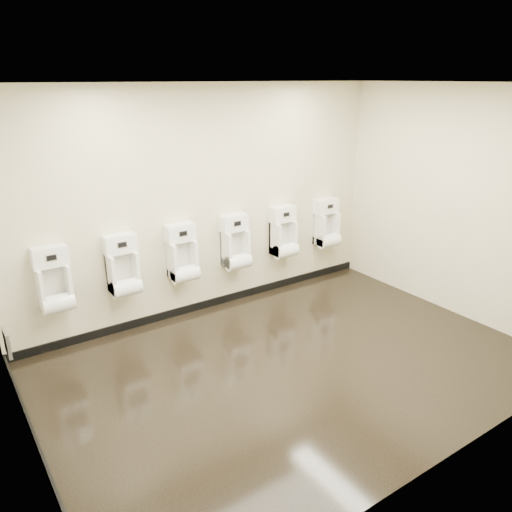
{
  "coord_description": "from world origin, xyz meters",
  "views": [
    {
      "loc": [
        -2.86,
        -3.53,
        2.85
      ],
      "look_at": [
        -0.09,
        0.55,
        1.08
      ],
      "focal_mm": 35.0,
      "sensor_mm": 36.0,
      "label": 1
    }
  ],
  "objects_px": {
    "urinal_3": "(236,246)",
    "urinal_5": "(327,227)",
    "urinal_0": "(54,284)",
    "urinal_1": "(123,270)",
    "access_panel": "(7,343)",
    "urinal_2": "(183,257)",
    "urinal_4": "(284,236)"
  },
  "relations": [
    {
      "from": "urinal_3",
      "to": "urinal_5",
      "type": "height_order",
      "value": "same"
    },
    {
      "from": "urinal_0",
      "to": "urinal_1",
      "type": "distance_m",
      "value": 0.74
    },
    {
      "from": "access_panel",
      "to": "urinal_2",
      "type": "bearing_deg",
      "value": 11.78
    },
    {
      "from": "urinal_0",
      "to": "urinal_3",
      "type": "relative_size",
      "value": 1.0
    },
    {
      "from": "urinal_0",
      "to": "urinal_2",
      "type": "distance_m",
      "value": 1.48
    },
    {
      "from": "urinal_1",
      "to": "urinal_4",
      "type": "bearing_deg",
      "value": 0.0
    },
    {
      "from": "urinal_0",
      "to": "urinal_5",
      "type": "distance_m",
      "value": 3.79
    },
    {
      "from": "urinal_2",
      "to": "urinal_5",
      "type": "height_order",
      "value": "same"
    },
    {
      "from": "urinal_3",
      "to": "urinal_5",
      "type": "xyz_separation_m",
      "value": [
        1.56,
        0.0,
        0.0
      ]
    },
    {
      "from": "access_panel",
      "to": "urinal_1",
      "type": "xyz_separation_m",
      "value": [
        1.31,
        0.43,
        0.31
      ]
    },
    {
      "from": "urinal_4",
      "to": "urinal_0",
      "type": "bearing_deg",
      "value": 180.0
    },
    {
      "from": "urinal_1",
      "to": "urinal_4",
      "type": "distance_m",
      "value": 2.26
    },
    {
      "from": "urinal_1",
      "to": "urinal_5",
      "type": "height_order",
      "value": "same"
    },
    {
      "from": "urinal_0",
      "to": "urinal_4",
      "type": "height_order",
      "value": "same"
    },
    {
      "from": "urinal_4",
      "to": "urinal_5",
      "type": "xyz_separation_m",
      "value": [
        0.79,
        0.0,
        0.0
      ]
    },
    {
      "from": "access_panel",
      "to": "urinal_0",
      "type": "height_order",
      "value": "urinal_0"
    },
    {
      "from": "urinal_3",
      "to": "urinal_4",
      "type": "bearing_deg",
      "value": 0.0
    },
    {
      "from": "urinal_5",
      "to": "urinal_2",
      "type": "bearing_deg",
      "value": 180.0
    },
    {
      "from": "access_panel",
      "to": "urinal_3",
      "type": "relative_size",
      "value": 0.37
    },
    {
      "from": "urinal_4",
      "to": "urinal_1",
      "type": "bearing_deg",
      "value": 180.0
    },
    {
      "from": "urinal_1",
      "to": "urinal_5",
      "type": "xyz_separation_m",
      "value": [
        3.05,
        0.0,
        0.0
      ]
    },
    {
      "from": "urinal_4",
      "to": "urinal_5",
      "type": "relative_size",
      "value": 1.0
    },
    {
      "from": "urinal_0",
      "to": "urinal_3",
      "type": "distance_m",
      "value": 2.24
    },
    {
      "from": "urinal_0",
      "to": "urinal_3",
      "type": "height_order",
      "value": "same"
    },
    {
      "from": "urinal_2",
      "to": "urinal_3",
      "type": "height_order",
      "value": "same"
    },
    {
      "from": "access_panel",
      "to": "urinal_1",
      "type": "relative_size",
      "value": 0.37
    },
    {
      "from": "urinal_4",
      "to": "urinal_5",
      "type": "bearing_deg",
      "value": 0.0
    },
    {
      "from": "access_panel",
      "to": "urinal_3",
      "type": "bearing_deg",
      "value": 8.68
    },
    {
      "from": "access_panel",
      "to": "urinal_2",
      "type": "height_order",
      "value": "urinal_2"
    },
    {
      "from": "urinal_0",
      "to": "urinal_1",
      "type": "xyz_separation_m",
      "value": [
        0.74,
        0.0,
        0.0
      ]
    },
    {
      "from": "urinal_1",
      "to": "urinal_2",
      "type": "xyz_separation_m",
      "value": [
        0.74,
        0.0,
        0.0
      ]
    },
    {
      "from": "urinal_3",
      "to": "urinal_5",
      "type": "distance_m",
      "value": 1.56
    }
  ]
}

